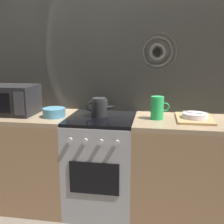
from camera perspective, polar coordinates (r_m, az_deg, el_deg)
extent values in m
plane|color=#6B6054|center=(2.78, -2.15, -19.41)|extent=(8.00, 8.00, 0.00)
cube|color=#B2AD9E|center=(2.69, -0.98, 6.78)|extent=(3.60, 0.05, 2.40)
cube|color=silver|center=(2.67, -1.07, 6.73)|extent=(3.58, 0.01, 2.39)
cube|color=#997251|center=(2.88, -20.29, -9.42)|extent=(1.20, 0.60, 0.86)
cube|color=#9E8466|center=(2.75, -21.00, -0.68)|extent=(1.20, 0.60, 0.04)
cube|color=#9E9EA3|center=(2.58, -2.23, -11.17)|extent=(0.60, 0.60, 0.87)
cube|color=black|center=(2.43, -2.32, -1.41)|extent=(0.59, 0.59, 0.03)
cube|color=black|center=(2.30, -3.80, -13.84)|extent=(0.42, 0.01, 0.28)
cylinder|color=#B7B7BC|center=(2.21, -8.87, -5.82)|extent=(0.04, 0.02, 0.04)
cylinder|color=#B7B7BC|center=(2.18, -5.66, -6.03)|extent=(0.04, 0.02, 0.04)
cylinder|color=#B7B7BC|center=(2.15, -2.34, -6.23)|extent=(0.04, 0.02, 0.04)
cylinder|color=#B7B7BC|center=(2.13, 1.06, -6.42)|extent=(0.04, 0.02, 0.04)
cube|color=#997251|center=(2.57, 18.33, -12.05)|extent=(1.20, 0.60, 0.86)
cube|color=#9E8466|center=(2.42, 19.07, -2.29)|extent=(1.20, 0.60, 0.04)
cube|color=black|center=(2.70, -20.48, 2.45)|extent=(0.46, 0.34, 0.27)
cube|color=#333338|center=(2.47, -19.10, 1.68)|extent=(0.09, 0.01, 0.21)
cylinder|color=#262628|center=(2.45, -2.69, 0.84)|extent=(0.15, 0.15, 0.15)
cylinder|color=#262628|center=(2.43, -2.71, 2.76)|extent=(0.13, 0.13, 0.02)
cone|color=#262628|center=(2.42, -0.15, 1.10)|extent=(0.10, 0.04, 0.05)
torus|color=#262628|center=(2.46, -4.63, 1.08)|extent=(0.08, 0.01, 0.08)
cylinder|color=teal|center=(2.48, -12.13, -0.11)|extent=(0.20, 0.20, 0.08)
cylinder|color=green|center=(2.36, 9.51, 0.87)|extent=(0.11, 0.11, 0.20)
torus|color=green|center=(2.36, 11.15, 1.05)|extent=(0.08, 0.01, 0.08)
cube|color=tan|center=(2.44, 16.95, -1.31)|extent=(0.30, 0.40, 0.02)
cylinder|color=silver|center=(2.41, 17.03, -1.03)|extent=(0.22, 0.22, 0.01)
cylinder|color=silver|center=(2.41, 17.05, -0.71)|extent=(0.21, 0.21, 0.01)
cylinder|color=silver|center=(2.41, 17.07, -0.38)|extent=(0.21, 0.21, 0.01)
cylinder|color=silver|center=(2.41, 17.56, -0.14)|extent=(0.16, 0.07, 0.01)
cube|color=silver|center=(2.41, 16.59, -0.06)|extent=(0.16, 0.09, 0.00)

